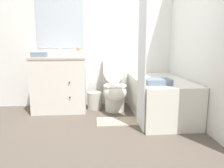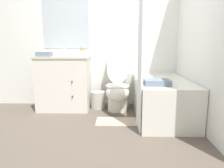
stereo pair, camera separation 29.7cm
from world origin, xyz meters
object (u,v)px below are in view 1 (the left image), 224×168
wastebasket (94,100)px  bath_mat (118,121)px  sink_faucet (60,54)px  bathtub (160,97)px  vanity_cabinet (60,83)px  tissue_box (77,53)px  soap_dispenser (79,52)px  bath_towel_folded (158,82)px  toilet (114,88)px  hand_towel_folded (39,55)px

wastebasket → bath_mat: bearing=-64.1°
sink_faucet → bathtub: sink_faucet is taller
vanity_cabinet → bath_mat: 1.16m
bathtub → tissue_box: (-1.22, 0.42, 0.63)m
sink_faucet → soap_dispenser: 0.39m
vanity_cabinet → bath_towel_folded: bearing=-30.9°
vanity_cabinet → toilet: size_ratio=0.98×
bath_mat → toilet: bearing=89.8°
bath_mat → wastebasket: bearing=115.9°
bath_mat → hand_towel_folded: bearing=155.3°
tissue_box → bath_mat: bearing=-48.0°
vanity_cabinet → bath_mat: vanity_cabinet is taller
wastebasket → tissue_box: (-0.26, -0.02, 0.77)m
wastebasket → bath_towel_folded: bearing=-45.6°
vanity_cabinet → bath_towel_folded: 1.58m
sink_faucet → tissue_box: 0.35m
vanity_cabinet → bathtub: vanity_cabinet is taller
wastebasket → soap_dispenser: soap_dispenser is taller
sink_faucet → bath_towel_folded: (1.35, -1.01, -0.31)m
toilet → bath_mat: bearing=-90.2°
toilet → soap_dispenser: soap_dispenser is taller
toilet → bathtub: 0.73m
bathtub → wastebasket: (-0.96, 0.43, -0.14)m
tissue_box → soap_dispenser: soap_dispenser is taller
sink_faucet → tissue_box: bearing=-34.9°
hand_towel_folded → soap_dispenser: bearing=9.5°
toilet → bathtub: size_ratio=0.63×
tissue_box → hand_towel_folded: bearing=-167.4°
wastebasket → soap_dispenser: bearing=-169.8°
vanity_cabinet → bathtub: size_ratio=0.62×
vanity_cabinet → hand_towel_folded: bearing=-155.3°
sink_faucet → hand_towel_folded: bearing=-129.6°
soap_dispenser → hand_towel_folded: (-0.58, -0.10, -0.03)m
sink_faucet → wastebasket: size_ratio=0.51×
vanity_cabinet → tissue_box: size_ratio=6.05×
soap_dispenser → bath_mat: 1.24m
hand_towel_folded → bath_mat: 1.53m
soap_dispenser → bath_towel_folded: soap_dispenser is taller
wastebasket → bath_towel_folded: size_ratio=0.88×
vanity_cabinet → toilet: 0.87m
bath_towel_folded → toilet: bearing=123.4°
sink_faucet → bathtub: (1.50, -0.61, -0.62)m
soap_dispenser → tissue_box: bearing=138.6°
soap_dispenser → vanity_cabinet: bearing=175.5°
bath_towel_folded → bath_mat: bearing=161.1°
vanity_cabinet → wastebasket: 0.62m
wastebasket → bath_towel_folded: bath_towel_folded is taller
soap_dispenser → hand_towel_folded: size_ratio=0.74×
bathtub → bath_mat: bathtub is taller
vanity_cabinet → wastebasket: bearing=1.7°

